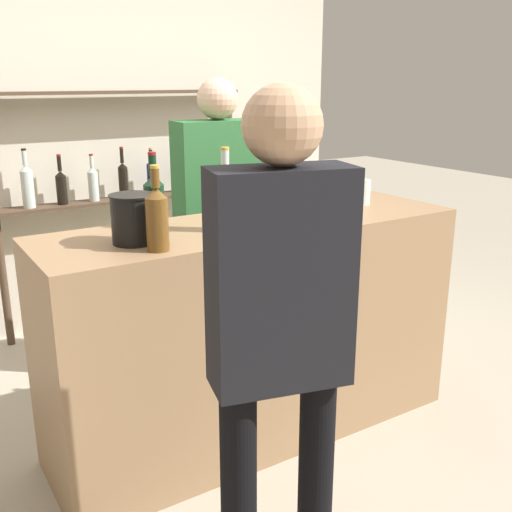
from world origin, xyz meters
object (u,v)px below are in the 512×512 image
Objects in this scene: counter_bottle_2 at (154,199)px; counter_bottle_1 at (226,199)px; counter_bottle_0 at (157,217)px; wine_glass at (327,182)px; cork_jar at (360,192)px; counter_bottle_3 at (291,186)px; customer_left at (280,324)px; server_behind_counter at (219,208)px; ice_bucket at (133,219)px.

counter_bottle_1 is at bearing -44.16° from counter_bottle_2.
wine_glass is at bearing 19.18° from counter_bottle_0.
counter_bottle_2 is 1.10m from cork_jar.
counter_bottle_1 reaches higher than counter_bottle_3.
server_behind_counter is (0.68, 1.60, -0.02)m from customer_left.
wine_glass is 0.65m from server_behind_counter.
cork_jar is (0.87, 0.12, -0.08)m from counter_bottle_1.
counter_bottle_1 is 0.79m from wine_glass.
counter_bottle_3 is 0.20× the size of customer_left.
wine_glass is 0.09× the size of server_behind_counter.
counter_bottle_0 is 0.16m from ice_bucket.
counter_bottle_2 is at bearing 135.84° from counter_bottle_1.
wine_glass is 1.18m from ice_bucket.
cork_jar is 1.51m from customer_left.
counter_bottle_1 is at bearing -172.15° from cork_jar.
server_behind_counter is (-0.37, 0.50, -0.19)m from wine_glass.
counter_bottle_0 is 0.39m from counter_bottle_1.
counter_bottle_3 is (0.82, 0.28, 0.00)m from counter_bottle_0.
server_behind_counter is at bearing 126.04° from wine_glass.
server_behind_counter is at bearing 49.86° from counter_bottle_0.
customer_left is at bearing -83.95° from counter_bottle_0.
customer_left reaches higher than cork_jar.
counter_bottle_1 reaches higher than cork_jar.
server_behind_counter is at bearing 43.21° from ice_bucket.
counter_bottle_1 is at bearing -161.14° from wine_glass.
counter_bottle_1 is 1.82× the size of ice_bucket.
ice_bucket is (-0.41, 0.02, -0.04)m from counter_bottle_1.
ice_bucket is at bearing 21.49° from customer_left.
customer_left reaches higher than counter_bottle_1.
server_behind_counter reaches higher than customer_left.
counter_bottle_1 reaches higher than ice_bucket.
customer_left reaches higher than ice_bucket.
counter_bottle_2 is 1.08m from customer_left.
wine_glass is at bearing 19.21° from counter_bottle_3.
ice_bucket is (-0.04, 0.15, -0.03)m from counter_bottle_0.
counter_bottle_0 is 1.19m from wine_glass.
server_behind_counter reaches higher than counter_bottle_0.
server_behind_counter reaches higher than cork_jar.
counter_bottle_1 is 2.77× the size of cork_jar.
customer_left is (-0.74, -0.99, -0.19)m from counter_bottle_3.
cork_jar is (1.27, 0.10, -0.04)m from ice_bucket.
counter_bottle_0 is 0.99× the size of counter_bottle_2.
counter_bottle_0 reaches higher than ice_bucket.
counter_bottle_1 is at bearing 19.82° from counter_bottle_0.
counter_bottle_2 reaches higher than counter_bottle_0.
server_behind_counter is (0.61, 0.54, -0.20)m from counter_bottle_2.
counter_bottle_1 is 0.88m from server_behind_counter.
counter_bottle_1 is 0.91m from customer_left.
counter_bottle_0 is 0.91× the size of counter_bottle_1.
counter_bottle_0 is 1.26m from cork_jar.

